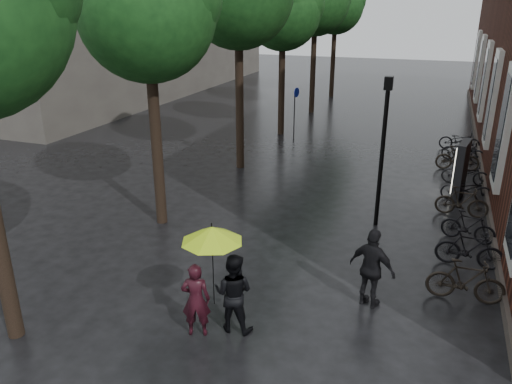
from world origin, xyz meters
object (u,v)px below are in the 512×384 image
at_px(person_burgundy, 196,300).
at_px(ad_lightbox, 461,169).
at_px(lamp_post, 383,139).
at_px(person_black, 233,293).
at_px(parked_bicycles, 463,183).
at_px(pedestrian_walking, 372,269).

relative_size(person_burgundy, ad_lightbox, 0.82).
relative_size(ad_lightbox, lamp_post, 0.44).
bearing_deg(ad_lightbox, person_burgundy, -106.10).
xyz_separation_m(person_black, lamp_post, (2.06, 6.35, 1.86)).
height_order(parked_bicycles, lamp_post, lamp_post).
xyz_separation_m(person_burgundy, pedestrian_walking, (3.16, 2.27, 0.12)).
xyz_separation_m(ad_lightbox, lamp_post, (-2.36, -3.50, 1.73)).
distance_m(person_burgundy, ad_lightbox, 11.45).
bearing_deg(person_black, parked_bicycles, -118.08).
height_order(person_burgundy, pedestrian_walking, pedestrian_walking).
height_order(parked_bicycles, ad_lightbox, ad_lightbox).
bearing_deg(pedestrian_walking, person_burgundy, 56.94).
xyz_separation_m(parked_bicycles, lamp_post, (-2.52, -3.62, 2.25)).
distance_m(person_black, parked_bicycles, 10.98).
distance_m(person_burgundy, pedestrian_walking, 3.89).
height_order(person_burgundy, ad_lightbox, ad_lightbox).
bearing_deg(person_burgundy, pedestrian_walking, -163.25).
xyz_separation_m(person_burgundy, person_black, (0.64, 0.42, 0.06)).
distance_m(parked_bicycles, lamp_post, 4.95).
height_order(person_burgundy, person_black, person_black).
height_order(person_black, pedestrian_walking, pedestrian_walking).
xyz_separation_m(pedestrian_walking, parked_bicycles, (2.06, 8.12, -0.45)).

